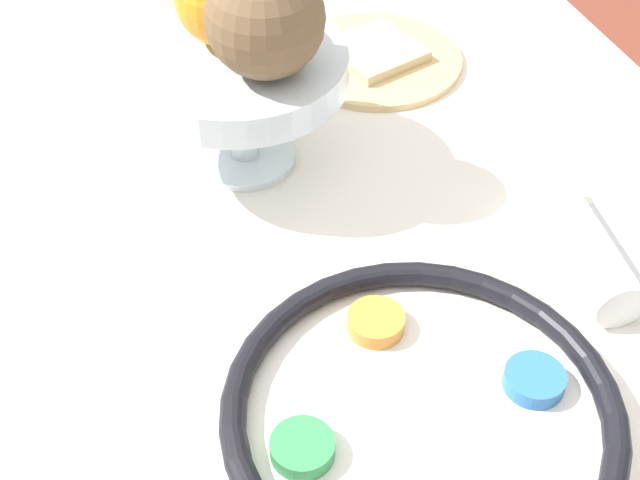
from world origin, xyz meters
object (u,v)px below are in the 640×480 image
Objects in this scene: coconut at (265,19)px; seder_plate at (422,414)px; fruit_stand at (239,77)px; napkin_roll at (580,240)px; bread_plate at (375,57)px.

seder_plate is at bearing -176.18° from coconut.
fruit_stand is 0.08m from coconut.
seder_plate is 0.23m from napkin_roll.
seder_plate is 0.35m from coconut.
bread_plate is (0.47, -0.15, -0.01)m from seder_plate.
napkin_roll is at bearing -133.72° from fruit_stand.
fruit_stand is 0.24m from bread_plate.
fruit_stand reaches higher than napkin_roll.
fruit_stand is at bearing 46.28° from napkin_roll.
fruit_stand is (0.34, 0.04, 0.08)m from seder_plate.
seder_plate is 1.50× the size of bread_plate.
seder_plate is 0.36m from fruit_stand.
napkin_roll reaches higher than seder_plate.
seder_plate is 1.46× the size of fruit_stand.
coconut reaches higher than bread_plate.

